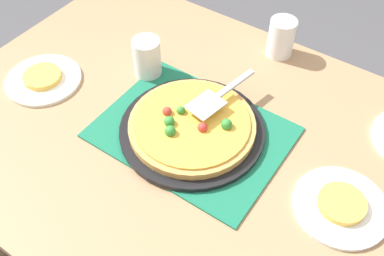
{
  "coord_description": "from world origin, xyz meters",
  "views": [
    {
      "loc": [
        -0.43,
        0.63,
        1.64
      ],
      "look_at": [
        0.0,
        0.0,
        0.77
      ],
      "focal_mm": 41.48,
      "sensor_mm": 36.0,
      "label": 1
    }
  ],
  "objects_px": {
    "pizza_server": "(218,96)",
    "cup_near": "(147,58)",
    "plate_near_left": "(340,206)",
    "served_slice_right": "(42,76)",
    "pizza": "(192,125)",
    "cup_far": "(281,38)",
    "plate_far_right": "(43,80)",
    "served_slice_left": "(342,203)",
    "pizza_pan": "(192,130)"
  },
  "relations": [
    {
      "from": "pizza_server",
      "to": "cup_near",
      "type": "bearing_deg",
      "value": -5.19
    },
    {
      "from": "plate_near_left",
      "to": "served_slice_right",
      "type": "distance_m",
      "value": 0.89
    },
    {
      "from": "pizza",
      "to": "plate_near_left",
      "type": "height_order",
      "value": "pizza"
    },
    {
      "from": "pizza_server",
      "to": "cup_far",
      "type": "bearing_deg",
      "value": -93.24
    },
    {
      "from": "pizza",
      "to": "pizza_server",
      "type": "relative_size",
      "value": 1.41
    },
    {
      "from": "plate_far_right",
      "to": "cup_far",
      "type": "xyz_separation_m",
      "value": [
        -0.51,
        -0.5,
        0.06
      ]
    },
    {
      "from": "plate_near_left",
      "to": "cup_far",
      "type": "distance_m",
      "value": 0.56
    },
    {
      "from": "served_slice_right",
      "to": "plate_near_left",
      "type": "bearing_deg",
      "value": -174.35
    },
    {
      "from": "plate_far_right",
      "to": "plate_near_left",
      "type": "bearing_deg",
      "value": -174.35
    },
    {
      "from": "served_slice_left",
      "to": "pizza",
      "type": "bearing_deg",
      "value": 0.97
    },
    {
      "from": "pizza_pan",
      "to": "served_slice_left",
      "type": "bearing_deg",
      "value": -179.08
    },
    {
      "from": "served_slice_right",
      "to": "cup_near",
      "type": "distance_m",
      "value": 0.31
    },
    {
      "from": "plate_far_right",
      "to": "pizza",
      "type": "bearing_deg",
      "value": -170.35
    },
    {
      "from": "pizza",
      "to": "cup_near",
      "type": "bearing_deg",
      "value": -26.6
    },
    {
      "from": "served_slice_right",
      "to": "cup_far",
      "type": "bearing_deg",
      "value": -135.29
    },
    {
      "from": "served_slice_right",
      "to": "cup_far",
      "type": "relative_size",
      "value": 0.92
    },
    {
      "from": "plate_near_left",
      "to": "pizza",
      "type": "bearing_deg",
      "value": 0.97
    },
    {
      "from": "plate_near_left",
      "to": "plate_far_right",
      "type": "height_order",
      "value": "same"
    },
    {
      "from": "pizza_pan",
      "to": "plate_near_left",
      "type": "xyz_separation_m",
      "value": [
        -0.41,
        -0.01,
        -0.01
      ]
    },
    {
      "from": "pizza_pan",
      "to": "pizza",
      "type": "height_order",
      "value": "pizza"
    },
    {
      "from": "pizza",
      "to": "served_slice_right",
      "type": "height_order",
      "value": "pizza"
    },
    {
      "from": "pizza",
      "to": "plate_far_right",
      "type": "xyz_separation_m",
      "value": [
        0.47,
        0.08,
        -0.03
      ]
    },
    {
      "from": "pizza_pan",
      "to": "pizza_server",
      "type": "xyz_separation_m",
      "value": [
        -0.02,
        -0.1,
        0.06
      ]
    },
    {
      "from": "pizza",
      "to": "cup_near",
      "type": "distance_m",
      "value": 0.27
    },
    {
      "from": "served_slice_right",
      "to": "pizza_server",
      "type": "relative_size",
      "value": 0.47
    },
    {
      "from": "plate_far_right",
      "to": "cup_far",
      "type": "relative_size",
      "value": 1.83
    },
    {
      "from": "plate_near_left",
      "to": "served_slice_right",
      "type": "height_order",
      "value": "served_slice_right"
    },
    {
      "from": "cup_near",
      "to": "cup_far",
      "type": "height_order",
      "value": "same"
    },
    {
      "from": "pizza_pan",
      "to": "cup_far",
      "type": "distance_m",
      "value": 0.43
    },
    {
      "from": "plate_near_left",
      "to": "served_slice_left",
      "type": "bearing_deg",
      "value": 0.0
    },
    {
      "from": "plate_far_right",
      "to": "cup_near",
      "type": "xyz_separation_m",
      "value": [
        -0.23,
        -0.2,
        0.06
      ]
    },
    {
      "from": "served_slice_right",
      "to": "cup_near",
      "type": "bearing_deg",
      "value": -139.39
    },
    {
      "from": "pizza_pan",
      "to": "pizza",
      "type": "relative_size",
      "value": 1.15
    },
    {
      "from": "pizza",
      "to": "served_slice_left",
      "type": "relative_size",
      "value": 3.0
    },
    {
      "from": "plate_far_right",
      "to": "cup_near",
      "type": "distance_m",
      "value": 0.31
    },
    {
      "from": "served_slice_left",
      "to": "pizza_server",
      "type": "relative_size",
      "value": 0.47
    },
    {
      "from": "plate_far_right",
      "to": "served_slice_right",
      "type": "bearing_deg",
      "value": 0.0
    },
    {
      "from": "plate_near_left",
      "to": "plate_far_right",
      "type": "relative_size",
      "value": 1.0
    },
    {
      "from": "pizza_pan",
      "to": "served_slice_right",
      "type": "distance_m",
      "value": 0.48
    },
    {
      "from": "served_slice_right",
      "to": "cup_near",
      "type": "relative_size",
      "value": 0.92
    },
    {
      "from": "pizza",
      "to": "pizza_pan",
      "type": "bearing_deg",
      "value": -92.92
    },
    {
      "from": "pizza",
      "to": "served_slice_right",
      "type": "bearing_deg",
      "value": 9.65
    },
    {
      "from": "served_slice_left",
      "to": "plate_far_right",
      "type": "bearing_deg",
      "value": 5.65
    },
    {
      "from": "plate_near_left",
      "to": "cup_far",
      "type": "relative_size",
      "value": 1.83
    },
    {
      "from": "pizza_pan",
      "to": "served_slice_right",
      "type": "xyz_separation_m",
      "value": [
        0.47,
        0.08,
        0.01
      ]
    },
    {
      "from": "cup_near",
      "to": "pizza_pan",
      "type": "bearing_deg",
      "value": 153.46
    },
    {
      "from": "plate_far_right",
      "to": "pizza_server",
      "type": "bearing_deg",
      "value": -160.2
    },
    {
      "from": "pizza_pan",
      "to": "plate_far_right",
      "type": "distance_m",
      "value": 0.48
    },
    {
      "from": "plate_near_left",
      "to": "cup_far",
      "type": "bearing_deg",
      "value": -48.28
    },
    {
      "from": "plate_far_right",
      "to": "pizza_pan",
      "type": "bearing_deg",
      "value": -170.32
    }
  ]
}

